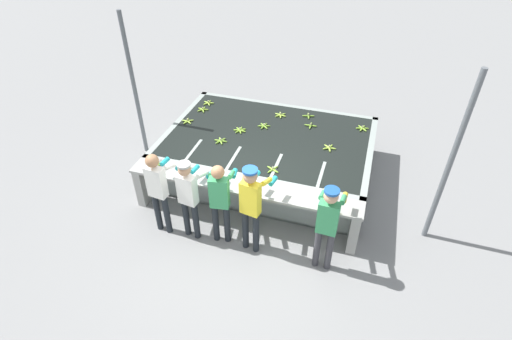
{
  "coord_description": "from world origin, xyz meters",
  "views": [
    {
      "loc": [
        1.87,
        -4.86,
        5.34
      ],
      "look_at": [
        0.0,
        1.06,
        0.62
      ],
      "focal_mm": 28.0,
      "sensor_mm": 36.0,
      "label": 1
    }
  ],
  "objects_px": {
    "banana_bunch_floating_2": "(311,125)",
    "support_post_right": "(450,164)",
    "worker_0": "(158,186)",
    "banana_bunch_floating_8": "(188,121)",
    "banana_bunch_floating_7": "(280,115)",
    "banana_bunch_ledge_0": "(156,165)",
    "worker_1": "(189,193)",
    "banana_bunch_floating_4": "(273,169)",
    "banana_bunch_floating_9": "(208,103)",
    "banana_bunch_floating_1": "(308,116)",
    "banana_bunch_floating_10": "(329,148)",
    "banana_bunch_floating_11": "(264,126)",
    "knife_0": "(190,172)",
    "banana_bunch_floating_5": "(203,109)",
    "banana_bunch_floating_6": "(362,128)",
    "worker_2": "(220,197)",
    "support_post_left": "(134,88)",
    "banana_bunch_floating_3": "(221,141)",
    "worker_3": "(251,202)",
    "banana_bunch_floating_0": "(240,130)",
    "worker_4": "(328,221)"
  },
  "relations": [
    {
      "from": "banana_bunch_floating_9",
      "to": "banana_bunch_floating_11",
      "type": "relative_size",
      "value": 0.99
    },
    {
      "from": "support_post_right",
      "to": "banana_bunch_floating_7",
      "type": "bearing_deg",
      "value": 149.35
    },
    {
      "from": "banana_bunch_floating_2",
      "to": "banana_bunch_floating_7",
      "type": "xyz_separation_m",
      "value": [
        -0.74,
        0.25,
        -0.0
      ]
    },
    {
      "from": "worker_2",
      "to": "banana_bunch_floating_7",
      "type": "distance_m",
      "value": 3.11
    },
    {
      "from": "worker_2",
      "to": "banana_bunch_floating_11",
      "type": "relative_size",
      "value": 5.81
    },
    {
      "from": "worker_3",
      "to": "knife_0",
      "type": "height_order",
      "value": "worker_3"
    },
    {
      "from": "banana_bunch_floating_6",
      "to": "support_post_right",
      "type": "bearing_deg",
      "value": -52.95
    },
    {
      "from": "worker_0",
      "to": "banana_bunch_floating_8",
      "type": "height_order",
      "value": "worker_0"
    },
    {
      "from": "worker_1",
      "to": "banana_bunch_floating_9",
      "type": "xyz_separation_m",
      "value": [
        -1.01,
        3.2,
        -0.08
      ]
    },
    {
      "from": "worker_3",
      "to": "support_post_left",
      "type": "distance_m",
      "value": 3.96
    },
    {
      "from": "banana_bunch_floating_1",
      "to": "banana_bunch_floating_10",
      "type": "height_order",
      "value": "same"
    },
    {
      "from": "banana_bunch_floating_6",
      "to": "banana_bunch_floating_7",
      "type": "height_order",
      "value": "same"
    },
    {
      "from": "banana_bunch_floating_11",
      "to": "banana_bunch_floating_5",
      "type": "bearing_deg",
      "value": 170.09
    },
    {
      "from": "worker_0",
      "to": "support_post_right",
      "type": "height_order",
      "value": "support_post_right"
    },
    {
      "from": "banana_bunch_floating_3",
      "to": "banana_bunch_floating_8",
      "type": "distance_m",
      "value": 1.11
    },
    {
      "from": "worker_3",
      "to": "banana_bunch_floating_0",
      "type": "bearing_deg",
      "value": 113.7
    },
    {
      "from": "banana_bunch_floating_8",
      "to": "banana_bunch_floating_9",
      "type": "bearing_deg",
      "value": 83.48
    },
    {
      "from": "banana_bunch_floating_5",
      "to": "banana_bunch_ledge_0",
      "type": "relative_size",
      "value": 0.99
    },
    {
      "from": "banana_bunch_floating_6",
      "to": "banana_bunch_ledge_0",
      "type": "height_order",
      "value": "banana_bunch_ledge_0"
    },
    {
      "from": "worker_0",
      "to": "banana_bunch_floating_6",
      "type": "bearing_deg",
      "value": 45.36
    },
    {
      "from": "worker_2",
      "to": "banana_bunch_ledge_0",
      "type": "xyz_separation_m",
      "value": [
        -1.5,
        0.56,
        -0.08
      ]
    },
    {
      "from": "banana_bunch_floating_7",
      "to": "banana_bunch_ledge_0",
      "type": "xyz_separation_m",
      "value": [
        -1.73,
        -2.54,
        0.0
      ]
    },
    {
      "from": "worker_1",
      "to": "worker_0",
      "type": "bearing_deg",
      "value": -176.76
    },
    {
      "from": "worker_0",
      "to": "banana_bunch_floating_0",
      "type": "distance_m",
      "value": 2.4
    },
    {
      "from": "banana_bunch_floating_2",
      "to": "support_post_right",
      "type": "height_order",
      "value": "support_post_right"
    },
    {
      "from": "banana_bunch_floating_3",
      "to": "support_post_left",
      "type": "bearing_deg",
      "value": 169.97
    },
    {
      "from": "banana_bunch_floating_6",
      "to": "banana_bunch_floating_10",
      "type": "height_order",
      "value": "same"
    },
    {
      "from": "banana_bunch_floating_1",
      "to": "banana_bunch_floating_8",
      "type": "xyz_separation_m",
      "value": [
        -2.48,
        -1.03,
        -0.0
      ]
    },
    {
      "from": "banana_bunch_floating_10",
      "to": "support_post_left",
      "type": "relative_size",
      "value": 0.09
    },
    {
      "from": "worker_1",
      "to": "banana_bunch_floating_4",
      "type": "xyz_separation_m",
      "value": [
        1.14,
        1.16,
        -0.08
      ]
    },
    {
      "from": "banana_bunch_floating_0",
      "to": "banana_bunch_floating_2",
      "type": "distance_m",
      "value": 1.53
    },
    {
      "from": "banana_bunch_floating_3",
      "to": "banana_bunch_floating_11",
      "type": "xyz_separation_m",
      "value": [
        0.68,
        0.83,
        0.0
      ]
    },
    {
      "from": "banana_bunch_floating_6",
      "to": "banana_bunch_floating_7",
      "type": "distance_m",
      "value": 1.81
    },
    {
      "from": "banana_bunch_floating_1",
      "to": "banana_bunch_floating_4",
      "type": "relative_size",
      "value": 1.05
    },
    {
      "from": "worker_0",
      "to": "banana_bunch_floating_1",
      "type": "relative_size",
      "value": 5.99
    },
    {
      "from": "worker_4",
      "to": "knife_0",
      "type": "distance_m",
      "value": 2.7
    },
    {
      "from": "worker_3",
      "to": "banana_bunch_floating_6",
      "type": "relative_size",
      "value": 6.2
    },
    {
      "from": "banana_bunch_floating_8",
      "to": "support_post_left",
      "type": "distance_m",
      "value": 1.31
    },
    {
      "from": "banana_bunch_floating_4",
      "to": "banana_bunch_floating_7",
      "type": "height_order",
      "value": "same"
    },
    {
      "from": "banana_bunch_floating_11",
      "to": "banana_bunch_ledge_0",
      "type": "distance_m",
      "value": 2.49
    },
    {
      "from": "worker_4",
      "to": "worker_2",
      "type": "bearing_deg",
      "value": 178.14
    },
    {
      "from": "banana_bunch_floating_2",
      "to": "banana_bunch_floating_4",
      "type": "xyz_separation_m",
      "value": [
        -0.36,
        -1.76,
        0.0
      ]
    },
    {
      "from": "banana_bunch_floating_10",
      "to": "banana_bunch_floating_11",
      "type": "height_order",
      "value": "same"
    },
    {
      "from": "worker_1",
      "to": "banana_bunch_ledge_0",
      "type": "bearing_deg",
      "value": 147.33
    },
    {
      "from": "worker_0",
      "to": "banana_bunch_floating_6",
      "type": "distance_m",
      "value": 4.45
    },
    {
      "from": "worker_2",
      "to": "banana_bunch_floating_0",
      "type": "xyz_separation_m",
      "value": [
        -0.43,
        2.22,
        -0.08
      ]
    },
    {
      "from": "worker_2",
      "to": "support_post_left",
      "type": "distance_m",
      "value": 3.5
    },
    {
      "from": "knife_0",
      "to": "banana_bunch_floating_5",
      "type": "bearing_deg",
      "value": 108.05
    },
    {
      "from": "worker_1",
      "to": "banana_bunch_floating_5",
      "type": "bearing_deg",
      "value": 109.41
    },
    {
      "from": "banana_bunch_floating_11",
      "to": "worker_1",
      "type": "bearing_deg",
      "value": -101.89
    }
  ]
}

